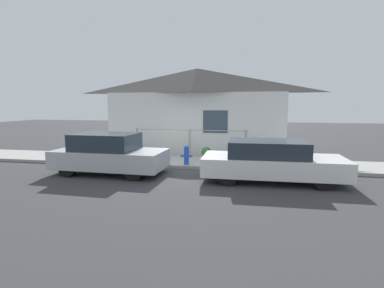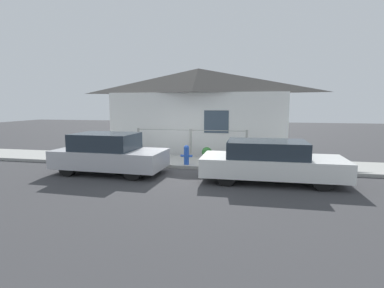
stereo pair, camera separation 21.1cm
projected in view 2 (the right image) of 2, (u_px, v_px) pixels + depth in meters
name	position (u px, v px, depth m)	size (l,w,h in m)	color
ground_plane	(179.00, 169.00, 11.10)	(60.00, 60.00, 0.00)	#38383A
sidewalk	(186.00, 162.00, 12.16)	(24.00, 2.20, 0.12)	#9E9E99
house	(198.00, 86.00, 14.28)	(8.65, 2.23, 4.07)	white
fence	(190.00, 141.00, 12.99)	(4.90, 0.10, 1.19)	#999993
car_left	(109.00, 154.00, 10.32)	(3.83, 1.82, 1.39)	#B7B7BC
car_right	(270.00, 161.00, 9.21)	(4.31, 1.81, 1.27)	white
fire_hydrant	(186.00, 154.00, 11.26)	(0.45, 0.20, 0.74)	blue
potted_plant_near_hydrant	(207.00, 153.00, 12.12)	(0.41, 0.41, 0.54)	brown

